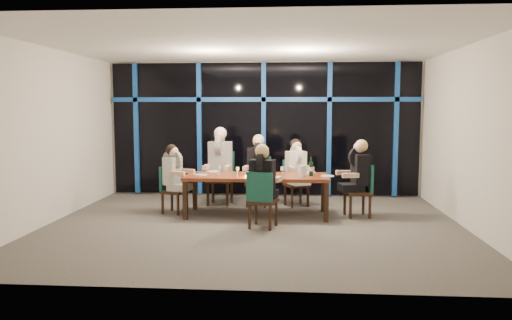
{
  "coord_description": "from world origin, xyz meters",
  "views": [
    {
      "loc": [
        0.66,
        -8.21,
        1.98
      ],
      "look_at": [
        0.0,
        0.6,
        1.05
      ],
      "focal_mm": 35.0,
      "sensor_mm": 36.0,
      "label": 1
    }
  ],
  "objects_px": {
    "chair_end_left": "(171,187)",
    "diner_far_left": "(220,155)",
    "chair_far_mid": "(259,178)",
    "chair_far_left": "(221,175)",
    "diner_far_mid": "(258,160)",
    "diner_end_left": "(174,168)",
    "chair_end_right": "(362,188)",
    "chair_near_mid": "(261,197)",
    "dining_table": "(257,179)",
    "water_pitcher": "(302,171)",
    "wine_bottle": "(311,169)",
    "diner_near_mid": "(263,173)",
    "chair_far_right": "(295,180)",
    "diner_end_right": "(358,167)",
    "diner_far_right": "(297,162)"
  },
  "relations": [
    {
      "from": "chair_end_left",
      "to": "diner_far_left",
      "type": "height_order",
      "value": "diner_far_left"
    },
    {
      "from": "chair_far_mid",
      "to": "chair_far_left",
      "type": "bearing_deg",
      "value": -178.14
    },
    {
      "from": "diner_far_mid",
      "to": "chair_far_left",
      "type": "bearing_deg",
      "value": 175.8
    },
    {
      "from": "chair_far_left",
      "to": "diner_end_left",
      "type": "xyz_separation_m",
      "value": [
        -0.74,
        -0.98,
        0.25
      ]
    },
    {
      "from": "chair_end_right",
      "to": "chair_near_mid",
      "type": "distance_m",
      "value": 2.05
    },
    {
      "from": "dining_table",
      "to": "chair_end_right",
      "type": "relative_size",
      "value": 2.71
    },
    {
      "from": "diner_end_left",
      "to": "water_pitcher",
      "type": "distance_m",
      "value": 2.41
    },
    {
      "from": "chair_near_mid",
      "to": "wine_bottle",
      "type": "xyz_separation_m",
      "value": [
        0.84,
        0.96,
        0.36
      ]
    },
    {
      "from": "chair_near_mid",
      "to": "diner_near_mid",
      "type": "bearing_deg",
      "value": -90.0
    },
    {
      "from": "dining_table",
      "to": "wine_bottle",
      "type": "distance_m",
      "value": 1.01
    },
    {
      "from": "diner_far_left",
      "to": "chair_far_mid",
      "type": "bearing_deg",
      "value": 7.2
    },
    {
      "from": "chair_far_left",
      "to": "chair_near_mid",
      "type": "distance_m",
      "value": 2.29
    },
    {
      "from": "diner_far_left",
      "to": "water_pitcher",
      "type": "xyz_separation_m",
      "value": [
        1.66,
        -1.21,
        -0.17
      ]
    },
    {
      "from": "chair_end_left",
      "to": "chair_end_right",
      "type": "relative_size",
      "value": 0.92
    },
    {
      "from": "dining_table",
      "to": "chair_end_left",
      "type": "relative_size",
      "value": 2.93
    },
    {
      "from": "chair_far_right",
      "to": "diner_far_mid",
      "type": "distance_m",
      "value": 0.86
    },
    {
      "from": "chair_end_right",
      "to": "diner_end_right",
      "type": "height_order",
      "value": "diner_end_right"
    },
    {
      "from": "diner_end_right",
      "to": "water_pitcher",
      "type": "height_order",
      "value": "diner_end_right"
    },
    {
      "from": "dining_table",
      "to": "chair_far_right",
      "type": "bearing_deg",
      "value": 55.83
    },
    {
      "from": "chair_end_left",
      "to": "chair_far_right",
      "type": "bearing_deg",
      "value": -51.16
    },
    {
      "from": "dining_table",
      "to": "diner_far_left",
      "type": "relative_size",
      "value": 2.47
    },
    {
      "from": "dining_table",
      "to": "chair_far_left",
      "type": "height_order",
      "value": "chair_far_left"
    },
    {
      "from": "diner_end_right",
      "to": "diner_near_mid",
      "type": "xyz_separation_m",
      "value": [
        -1.66,
        -0.95,
        -0.01
      ]
    },
    {
      "from": "water_pitcher",
      "to": "diner_end_right",
      "type": "bearing_deg",
      "value": 34.04
    },
    {
      "from": "chair_end_right",
      "to": "diner_end_left",
      "type": "distance_m",
      "value": 3.49
    },
    {
      "from": "chair_far_mid",
      "to": "chair_far_right",
      "type": "distance_m",
      "value": 0.73
    },
    {
      "from": "chair_end_left",
      "to": "dining_table",
      "type": "bearing_deg",
      "value": -76.64
    },
    {
      "from": "chair_end_left",
      "to": "diner_near_mid",
      "type": "xyz_separation_m",
      "value": [
        1.8,
        -1.04,
        0.41
      ]
    },
    {
      "from": "chair_far_mid",
      "to": "chair_near_mid",
      "type": "relative_size",
      "value": 1.04
    },
    {
      "from": "chair_end_right",
      "to": "diner_near_mid",
      "type": "bearing_deg",
      "value": -72.22
    },
    {
      "from": "chair_far_mid",
      "to": "chair_near_mid",
      "type": "xyz_separation_m",
      "value": [
        0.18,
        -2.01,
        -0.02
      ]
    },
    {
      "from": "chair_far_left",
      "to": "wine_bottle",
      "type": "xyz_separation_m",
      "value": [
        1.81,
        -1.11,
        0.28
      ]
    },
    {
      "from": "diner_far_mid",
      "to": "wine_bottle",
      "type": "xyz_separation_m",
      "value": [
        1.03,
        -0.96,
        -0.05
      ]
    },
    {
      "from": "diner_far_left",
      "to": "diner_far_mid",
      "type": "distance_m",
      "value": 0.79
    },
    {
      "from": "chair_far_right",
      "to": "diner_end_left",
      "type": "distance_m",
      "value": 2.47
    },
    {
      "from": "diner_end_left",
      "to": "wine_bottle",
      "type": "bearing_deg",
      "value": -75.52
    },
    {
      "from": "chair_far_mid",
      "to": "diner_end_left",
      "type": "height_order",
      "value": "diner_end_left"
    },
    {
      "from": "diner_end_right",
      "to": "chair_end_right",
      "type": "bearing_deg",
      "value": 90.0
    },
    {
      "from": "diner_far_mid",
      "to": "diner_end_left",
      "type": "xyz_separation_m",
      "value": [
        -1.51,
        -0.83,
        -0.09
      ]
    },
    {
      "from": "chair_far_mid",
      "to": "wine_bottle",
      "type": "distance_m",
      "value": 1.5
    },
    {
      "from": "chair_near_mid",
      "to": "chair_end_left",
      "type": "bearing_deg",
      "value": -18.0
    },
    {
      "from": "diner_far_right",
      "to": "diner_near_mid",
      "type": "bearing_deg",
      "value": -131.23
    },
    {
      "from": "chair_far_mid",
      "to": "diner_near_mid",
      "type": "distance_m",
      "value": 1.97
    },
    {
      "from": "diner_far_mid",
      "to": "chair_end_right",
      "type": "bearing_deg",
      "value": -17.62
    },
    {
      "from": "diner_far_mid",
      "to": "diner_far_right",
      "type": "distance_m",
      "value": 0.78
    },
    {
      "from": "chair_far_left",
      "to": "chair_near_mid",
      "type": "height_order",
      "value": "chair_far_left"
    },
    {
      "from": "diner_end_left",
      "to": "diner_near_mid",
      "type": "bearing_deg",
      "value": -103.02
    },
    {
      "from": "diner_near_mid",
      "to": "water_pitcher",
      "type": "distance_m",
      "value": 0.96
    },
    {
      "from": "dining_table",
      "to": "diner_far_left",
      "type": "height_order",
      "value": "diner_far_left"
    },
    {
      "from": "wine_bottle",
      "to": "water_pitcher",
      "type": "height_order",
      "value": "wine_bottle"
    }
  ]
}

